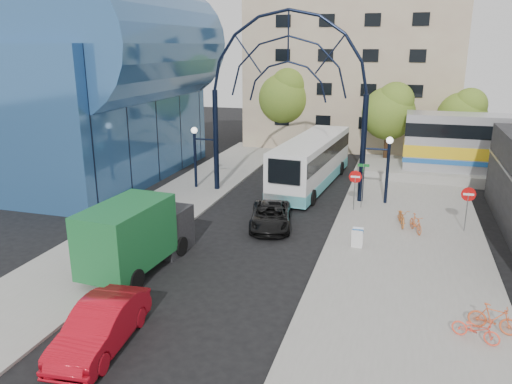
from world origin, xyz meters
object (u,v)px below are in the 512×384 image
(black_suv, at_px, (271,216))
(bike_near_b, at_px, (416,223))
(gateway_arch, at_px, (288,67))
(street_name_sign, at_px, (363,176))
(green_truck, at_px, (138,234))
(bike_far_b, at_px, (494,318))
(bike_far_a, at_px, (476,329))
(city_bus, at_px, (312,161))
(bike_near_a, at_px, (402,217))
(sandwich_board, at_px, (357,236))
(tree_north_b, at_px, (286,95))
(do_not_enter_sign, at_px, (468,199))
(red_sedan, at_px, (101,326))
(stop_sign, at_px, (355,180))
(tree_north_a, at_px, (390,110))
(tree_north_c, at_px, (464,114))

(black_suv, bearing_deg, bike_near_b, -3.79)
(gateway_arch, height_order, street_name_sign, gateway_arch)
(green_truck, distance_m, bike_far_b, 14.91)
(bike_far_a, bearing_deg, city_bus, 48.02)
(bike_near_a, bearing_deg, bike_near_b, -58.97)
(gateway_arch, bearing_deg, sandwich_board, -55.09)
(gateway_arch, bearing_deg, city_bus, 70.09)
(sandwich_board, height_order, tree_north_b, tree_north_b)
(tree_north_b, distance_m, green_truck, 29.14)
(do_not_enter_sign, xyz_separation_m, tree_north_b, (-14.88, 19.93, 3.29))
(bike_near_a, distance_m, bike_far_b, 10.90)
(do_not_enter_sign, distance_m, red_sedan, 19.85)
(stop_sign, relative_size, tree_north_b, 0.31)
(city_bus, height_order, red_sedan, city_bus)
(tree_north_b, height_order, black_suv, tree_north_b)
(do_not_enter_sign, bearing_deg, city_bus, 143.83)
(do_not_enter_sign, distance_m, black_suv, 10.70)
(sandwich_board, bearing_deg, gateway_arch, 124.91)
(bike_near_b, height_order, bike_far_a, bike_near_b)
(green_truck, bearing_deg, tree_north_a, 72.04)
(tree_north_c, bearing_deg, tree_north_b, 172.88)
(tree_north_b, relative_size, black_suv, 1.68)
(tree_north_c, relative_size, black_suv, 1.36)
(tree_north_c, distance_m, bike_far_a, 29.40)
(stop_sign, distance_m, bike_far_a, 14.37)
(do_not_enter_sign, height_order, bike_near_a, do_not_enter_sign)
(tree_north_a, xyz_separation_m, tree_north_b, (-10.00, 4.00, 0.66))
(red_sedan, bearing_deg, do_not_enter_sign, 43.81)
(sandwich_board, distance_m, tree_north_b, 26.15)
(tree_north_b, bearing_deg, city_bus, -68.43)
(tree_north_c, relative_size, red_sedan, 1.36)
(stop_sign, relative_size, do_not_enter_sign, 1.01)
(sandwich_board, bearing_deg, black_suv, 159.26)
(stop_sign, xyz_separation_m, bike_near_b, (3.63, -2.92, -1.38))
(bike_near_b, bearing_deg, stop_sign, 120.19)
(street_name_sign, relative_size, bike_near_a, 1.46)
(bike_far_a, bearing_deg, tree_north_b, 46.03)
(tree_north_a, relative_size, bike_far_a, 4.34)
(tree_north_a, xyz_separation_m, city_bus, (-4.97, -8.73, -2.79))
(tree_north_b, bearing_deg, stop_sign, -64.17)
(street_name_sign, distance_m, bike_far_b, 14.31)
(city_bus, bearing_deg, bike_near_b, -43.27)
(tree_north_c, distance_m, bike_far_b, 28.58)
(sandwich_board, height_order, bike_near_b, sandwich_board)
(stop_sign, xyz_separation_m, green_truck, (-8.62, -10.98, -0.35))
(bike_far_a, relative_size, bike_far_b, 0.95)
(tree_north_a, distance_m, bike_near_b, 17.47)
(bike_near_a, relative_size, bike_far_a, 1.19)
(green_truck, distance_m, red_sedan, 6.44)
(gateway_arch, height_order, do_not_enter_sign, gateway_arch)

